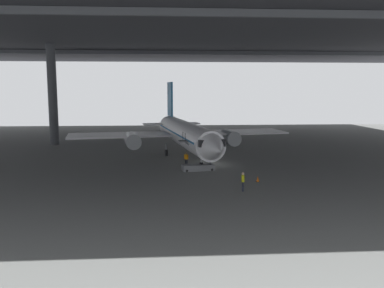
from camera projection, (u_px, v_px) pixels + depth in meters
The scene contains 7 objects.
ground_plane at pixel (207, 164), 50.05m from camera, with size 110.00×110.00×0.00m, color slate.
hangar_structure at pixel (198, 37), 61.33m from camera, with size 121.00×99.00×17.74m.
airplane_main at pixel (185, 134), 54.81m from camera, with size 31.60×32.39×10.34m.
boarding_stairs at pixel (197, 164), 46.31m from camera, with size 4.14×2.06×4.42m.
crew_worker_near_nose at pixel (243, 180), 36.79m from camera, with size 0.24×0.55×1.75m.
crew_worker_by_stairs at pixel (186, 158), 48.86m from camera, with size 0.50×0.36×1.65m.
traffic_cone_orange at pixel (258, 179), 40.64m from camera, with size 0.36×0.36×0.60m.
Camera 1 is at (-5.20, -49.02, 9.23)m, focal length 37.96 mm.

